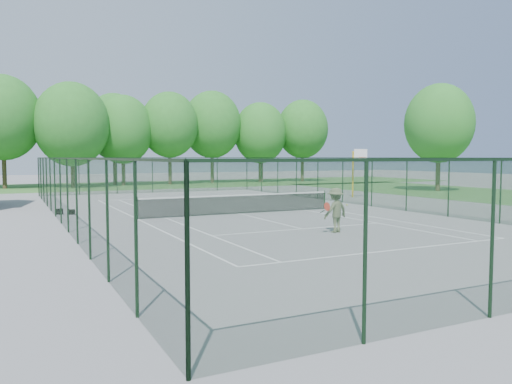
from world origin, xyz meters
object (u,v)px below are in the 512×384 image
at_px(basketball_goal, 357,164).
at_px(tennis_net, 239,203).
at_px(sports_bag_a, 59,212).
at_px(tennis_player, 335,210).

bearing_deg(basketball_goal, tennis_net, -154.80).
distance_m(basketball_goal, sports_bag_a, 21.35).
relative_size(tennis_net, basketball_goal, 3.04).
bearing_deg(tennis_net, basketball_goal, 25.20).
bearing_deg(tennis_player, sports_bag_a, 128.67).
bearing_deg(tennis_player, basketball_goal, 49.40).
bearing_deg(basketball_goal, tennis_player, -130.60).
xyz_separation_m(tennis_net, basketball_goal, (12.39, 5.83, 1.99)).
distance_m(tennis_net, basketball_goal, 13.84).
xyz_separation_m(basketball_goal, sports_bag_a, (-21.13, -1.83, -2.42)).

